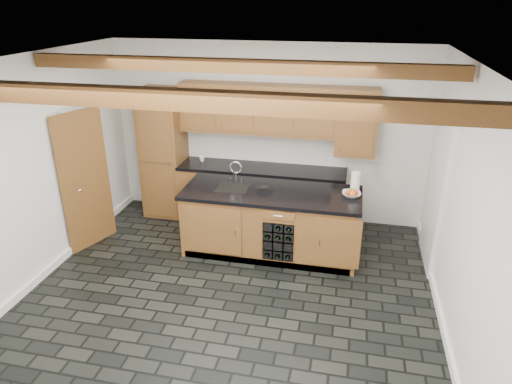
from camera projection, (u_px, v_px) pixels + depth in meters
ground at (227, 300)px, 5.54m from camera, size 5.00×5.00×0.00m
room_shell at (229, 168)px, 5.43m from camera, size 5.01×5.00×5.00m
back_cabinetry at (240, 162)px, 7.24m from camera, size 3.65×0.62×2.20m
island at (271, 222)px, 6.45m from camera, size 2.48×0.96×0.93m
faucet at (233, 185)px, 6.41m from camera, size 0.45×0.40×0.34m
kitchen_scale at (264, 189)px, 6.28m from camera, size 0.21×0.13×0.06m
fruit_bowl at (351, 194)px, 6.11m from camera, size 0.27×0.27×0.06m
fruit_cluster at (352, 192)px, 6.10m from camera, size 0.16×0.17×0.07m
paper_towel at (355, 182)px, 6.23m from camera, size 0.13×0.13×0.28m
mug at (202, 159)px, 7.40m from camera, size 0.11×0.11×0.09m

